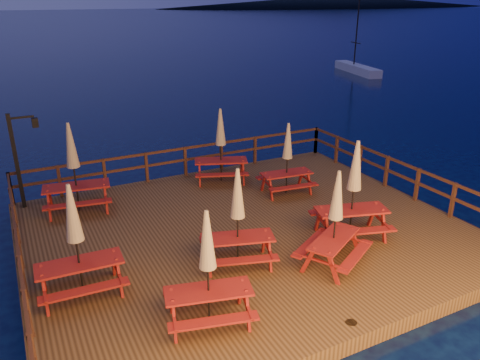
{
  "coord_description": "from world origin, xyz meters",
  "views": [
    {
      "loc": [
        -5.58,
        -10.53,
        6.63
      ],
      "look_at": [
        0.1,
        0.6,
        1.69
      ],
      "focal_mm": 35.0,
      "sensor_mm": 36.0,
      "label": 1
    }
  ],
  "objects": [
    {
      "name": "picnic_table_1",
      "position": [
        1.01,
        -2.62,
        1.69
      ],
      "size": [
        2.21,
        2.1,
        2.48
      ],
      "rotation": [
        0.0,
        0.0,
        0.52
      ],
      "color": "maroon",
      "rests_on": "deck"
    },
    {
      "name": "picnic_table_0",
      "position": [
        2.35,
        -1.66,
        1.83
      ],
      "size": [
        2.31,
        2.08,
        2.76
      ],
      "rotation": [
        0.0,
        0.0,
        -0.29
      ],
      "color": "maroon",
      "rests_on": "deck"
    },
    {
      "name": "picnic_table_2",
      "position": [
        -4.04,
        3.48,
        1.85
      ],
      "size": [
        2.18,
        1.89,
        2.8
      ],
      "rotation": [
        0.0,
        0.0,
        -0.15
      ],
      "color": "maroon",
      "rests_on": "deck"
    },
    {
      "name": "deck",
      "position": [
        0.0,
        0.0,
        0.2
      ],
      "size": [
        12.0,
        10.0,
        0.4
      ],
      "primitive_type": "cube",
      "color": "#442D15",
      "rests_on": "ground"
    },
    {
      "name": "railing",
      "position": [
        0.0,
        1.78,
        1.16
      ],
      "size": [
        11.8,
        9.75,
        1.1
      ],
      "color": "#362011",
      "rests_on": "deck"
    },
    {
      "name": "picnic_table_4",
      "position": [
        -4.7,
        -1.07,
        1.77
      ],
      "size": [
        1.91,
        1.6,
        2.64
      ],
      "rotation": [
        0.0,
        0.0,
        -0.04
      ],
      "color": "maroon",
      "rests_on": "deck"
    },
    {
      "name": "sailboat",
      "position": [
        23.77,
        23.4,
        0.35
      ],
      "size": [
        2.82,
        7.14,
        10.48
      ],
      "rotation": [
        0.0,
        0.0,
        -0.24
      ],
      "color": "silver",
      "rests_on": "ground"
    },
    {
      "name": "picnic_table_7",
      "position": [
        -1.06,
        -1.53,
        1.71
      ],
      "size": [
        2.12,
        1.91,
        2.53
      ],
      "rotation": [
        0.0,
        0.0,
        -0.3
      ],
      "color": "maroon",
      "rests_on": "deck"
    },
    {
      "name": "picnic_table_5",
      "position": [
        2.43,
        1.75,
        1.66
      ],
      "size": [
        1.84,
        1.58,
        2.42
      ],
      "rotation": [
        0.0,
        0.0,
        -0.12
      ],
      "color": "maroon",
      "rests_on": "deck"
    },
    {
      "name": "picnic_table_6",
      "position": [
        -2.57,
        -3.24,
        1.7
      ],
      "size": [
        2.05,
        1.83,
        2.5
      ],
      "rotation": [
        0.0,
        0.0,
        -0.25
      ],
      "color": "maroon",
      "rests_on": "deck"
    },
    {
      "name": "picnic_table_3",
      "position": [
        0.94,
        3.75,
        1.77
      ],
      "size": [
        2.27,
        2.09,
        2.64
      ],
      "rotation": [
        0.0,
        0.0,
        -0.38
      ],
      "color": "maroon",
      "rests_on": "deck"
    },
    {
      "name": "lamp_post",
      "position": [
        -5.39,
        4.55,
        2.2
      ],
      "size": [
        0.85,
        0.18,
        3.0
      ],
      "color": "black",
      "rests_on": "deck"
    },
    {
      "name": "headland_right",
      "position": [
        185.0,
        230.0,
        3.5
      ],
      "size": [
        230.4,
        86.4,
        7.0
      ],
      "primitive_type": "ellipsoid",
      "color": "black",
      "rests_on": "ground"
    },
    {
      "name": "ground",
      "position": [
        0.0,
        0.0,
        0.0
      ],
      "size": [
        500.0,
        500.0,
        0.0
      ],
      "primitive_type": "plane",
      "color": "black",
      "rests_on": "ground"
    },
    {
      "name": "deck_piles",
      "position": [
        0.0,
        0.0,
        -0.3
      ],
      "size": [
        11.44,
        9.44,
        1.4
      ],
      "color": "#362011",
      "rests_on": "ground"
    }
  ]
}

